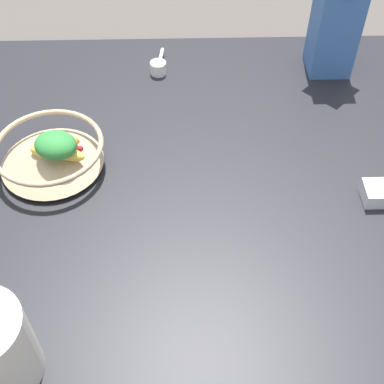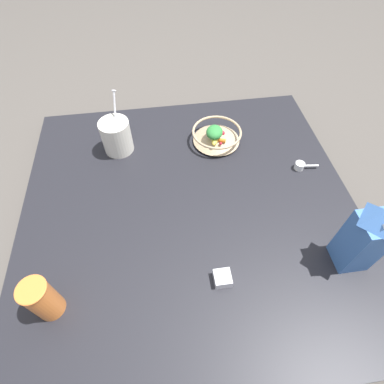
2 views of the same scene
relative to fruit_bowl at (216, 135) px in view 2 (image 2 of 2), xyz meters
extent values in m
plane|color=#4C4742|center=(-0.16, -0.32, -0.09)|extent=(6.00, 6.00, 0.00)
cube|color=black|center=(-0.16, -0.32, -0.06)|extent=(1.19, 1.19, 0.05)
cylinder|color=tan|center=(0.00, 0.00, -0.03)|extent=(0.11, 0.11, 0.01)
cone|color=tan|center=(0.00, 0.00, -0.01)|extent=(0.20, 0.20, 0.04)
torus|color=tan|center=(0.00, 0.00, 0.02)|extent=(0.21, 0.21, 0.01)
ellipsoid|color=#EFD64C|center=(-0.01, 0.00, 0.01)|extent=(0.05, 0.08, 0.03)
ellipsoid|color=#EFD64C|center=(-0.01, -0.03, 0.01)|extent=(0.05, 0.08, 0.03)
cylinder|color=orange|center=(0.00, 0.00, 0.00)|extent=(0.03, 0.05, 0.01)
cylinder|color=orange|center=(0.01, -0.03, 0.00)|extent=(0.05, 0.03, 0.02)
sphere|color=red|center=(0.00, 0.01, 0.00)|extent=(0.02, 0.02, 0.02)
sphere|color=red|center=(0.03, 0.00, 0.01)|extent=(0.02, 0.02, 0.02)
sphere|color=red|center=(0.01, -0.05, 0.00)|extent=(0.01, 0.01, 0.01)
ellipsoid|color=#2D7F38|center=(-0.01, -0.02, 0.03)|extent=(0.09, 0.10, 0.04)
cube|color=#3D6BB2|center=(0.31, -0.59, 0.07)|extent=(0.09, 0.09, 0.22)
cylinder|color=silver|center=(-0.41, 0.02, 0.03)|extent=(0.12, 0.12, 0.14)
cylinder|color=white|center=(-0.41, 0.02, 0.09)|extent=(0.11, 0.11, 0.02)
cylinder|color=silver|center=(-0.40, 0.05, 0.11)|extent=(0.03, 0.08, 0.15)
ellipsoid|color=silver|center=(-0.39, 0.09, 0.19)|extent=(0.02, 0.02, 0.01)
cylinder|color=orange|center=(-0.59, -0.61, 0.04)|extent=(0.07, 0.07, 0.15)
torus|color=orange|center=(-0.59, -0.61, 0.11)|extent=(0.08, 0.08, 0.01)
cube|color=silver|center=(-0.10, -0.60, -0.02)|extent=(0.05, 0.05, 0.03)
cube|color=brown|center=(-0.10, -0.60, -0.03)|extent=(0.04, 0.04, 0.02)
cylinder|color=white|center=(0.30, -0.20, -0.02)|extent=(0.04, 0.04, 0.03)
cylinder|color=white|center=(0.34, -0.20, -0.02)|extent=(0.06, 0.01, 0.01)
camera|label=1|loc=(-0.73, -0.25, 0.71)|focal=50.00mm
camera|label=2|loc=(-0.24, -0.92, 0.84)|focal=28.00mm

